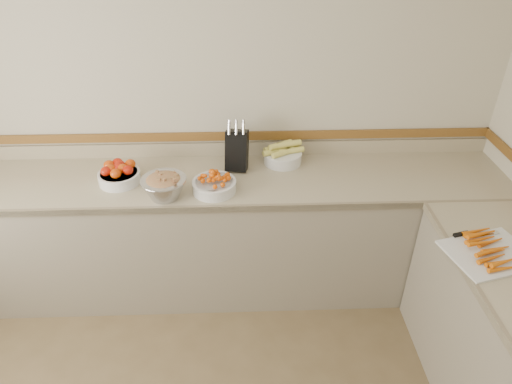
{
  "coord_description": "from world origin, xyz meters",
  "views": [
    {
      "loc": [
        0.27,
        -0.85,
        2.43
      ],
      "look_at": [
        0.35,
        1.35,
        1.0
      ],
      "focal_mm": 32.0,
      "sensor_mm": 36.0,
      "label": 1
    }
  ],
  "objects_px": {
    "knife_block": "(237,149)",
    "rhubarb_bowl": "(164,186)",
    "tomato_bowl": "(119,174)",
    "cutting_board": "(489,251)",
    "corn_bowl": "(283,155)",
    "cherry_tomato_bowl": "(214,184)"
  },
  "relations": [
    {
      "from": "tomato_bowl",
      "to": "corn_bowl",
      "type": "xyz_separation_m",
      "value": [
        1.06,
        0.22,
        -0.0
      ]
    },
    {
      "from": "corn_bowl",
      "to": "cutting_board",
      "type": "relative_size",
      "value": 0.59
    },
    {
      "from": "knife_block",
      "to": "tomato_bowl",
      "type": "xyz_separation_m",
      "value": [
        -0.75,
        -0.15,
        -0.08
      ]
    },
    {
      "from": "knife_block",
      "to": "rhubarb_bowl",
      "type": "bearing_deg",
      "value": -142.1
    },
    {
      "from": "knife_block",
      "to": "tomato_bowl",
      "type": "bearing_deg",
      "value": -168.5
    },
    {
      "from": "tomato_bowl",
      "to": "cutting_board",
      "type": "xyz_separation_m",
      "value": [
        2.03,
        -0.78,
        -0.04
      ]
    },
    {
      "from": "knife_block",
      "to": "tomato_bowl",
      "type": "distance_m",
      "value": 0.77
    },
    {
      "from": "corn_bowl",
      "to": "rhubarb_bowl",
      "type": "relative_size",
      "value": 1.04
    },
    {
      "from": "cherry_tomato_bowl",
      "to": "cutting_board",
      "type": "relative_size",
      "value": 0.56
    },
    {
      "from": "cherry_tomato_bowl",
      "to": "corn_bowl",
      "type": "bearing_deg",
      "value": 37.55
    },
    {
      "from": "tomato_bowl",
      "to": "cherry_tomato_bowl",
      "type": "bearing_deg",
      "value": -12.2
    },
    {
      "from": "knife_block",
      "to": "rhubarb_bowl",
      "type": "relative_size",
      "value": 1.25
    },
    {
      "from": "knife_block",
      "to": "cherry_tomato_bowl",
      "type": "relative_size",
      "value": 1.27
    },
    {
      "from": "tomato_bowl",
      "to": "corn_bowl",
      "type": "bearing_deg",
      "value": 11.55
    },
    {
      "from": "tomato_bowl",
      "to": "rhubarb_bowl",
      "type": "height_order",
      "value": "rhubarb_bowl"
    },
    {
      "from": "tomato_bowl",
      "to": "cherry_tomato_bowl",
      "type": "xyz_separation_m",
      "value": [
        0.61,
        -0.13,
        -0.01
      ]
    },
    {
      "from": "corn_bowl",
      "to": "tomato_bowl",
      "type": "bearing_deg",
      "value": -168.45
    },
    {
      "from": "cherry_tomato_bowl",
      "to": "cutting_board",
      "type": "height_order",
      "value": "cherry_tomato_bowl"
    },
    {
      "from": "knife_block",
      "to": "cherry_tomato_bowl",
      "type": "xyz_separation_m",
      "value": [
        -0.14,
        -0.28,
        -0.09
      ]
    },
    {
      "from": "corn_bowl",
      "to": "rhubarb_bowl",
      "type": "distance_m",
      "value": 0.85
    },
    {
      "from": "knife_block",
      "to": "cherry_tomato_bowl",
      "type": "bearing_deg",
      "value": -116.55
    },
    {
      "from": "tomato_bowl",
      "to": "cherry_tomato_bowl",
      "type": "relative_size",
      "value": 0.98
    }
  ]
}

